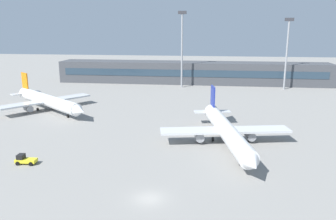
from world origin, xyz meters
The scene contains 7 objects.
ground_plane centered at (0.00, 40.00, 0.00)m, with size 400.00×400.00×0.00m, color gray.
terminal_building centered at (0.00, 101.40, 4.50)m, with size 113.05×12.13×9.00m.
airplane_near centered at (11.51, 24.36, 2.91)m, with size 27.06×38.33×9.53m.
airplane_mid centered at (-37.93, 47.01, 2.90)m, with size 32.06×26.62×9.52m.
baggage_tug_yellow centered at (-23.90, 9.51, 0.80)m, with size 3.65×1.91×1.75m.
floodlight_tower_west centered at (-3.49, 90.57, 16.71)m, with size 3.20×0.80×29.27m.
floodlight_tower_east centered at (36.00, 91.04, 15.35)m, with size 3.20×0.80×26.63m.
Camera 1 is at (8.12, -42.62, 23.46)m, focal length 36.36 mm.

